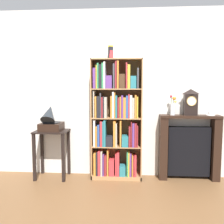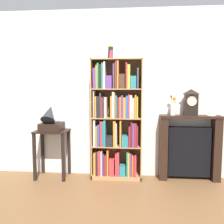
{
  "view_description": "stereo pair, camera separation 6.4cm",
  "coord_description": "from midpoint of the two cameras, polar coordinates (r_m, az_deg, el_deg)",
  "views": [
    {
      "loc": [
        0.21,
        -3.73,
        1.46
      ],
      "look_at": [
        -0.07,
        0.09,
        1.07
      ],
      "focal_mm": 39.2,
      "sensor_mm": 36.0,
      "label": 1
    },
    {
      "loc": [
        0.27,
        -3.72,
        1.46
      ],
      "look_at": [
        -0.07,
        0.09,
        1.07
      ],
      "focal_mm": 39.2,
      "sensor_mm": 36.0,
      "label": 2
    }
  ],
  "objects": [
    {
      "name": "flower_vase",
      "position": [
        3.9,
        13.55,
        1.26
      ],
      "size": [
        0.11,
        0.1,
        0.31
      ],
      "color": "silver",
      "rests_on": "fireplace_mantel"
    },
    {
      "name": "ground_plane",
      "position": [
        4.01,
        0.51,
        -15.62
      ],
      "size": [
        7.41,
        6.4,
        0.02
      ],
      "primitive_type": "cube",
      "color": "brown"
    },
    {
      "name": "bookshelf",
      "position": [
        3.86,
        0.37,
        -2.66
      ],
      "size": [
        0.79,
        0.28,
        1.89
      ],
      "color": "#A87A4C",
      "rests_on": "ground"
    },
    {
      "name": "fireplace_mantel",
      "position": [
        4.08,
        17.05,
        -7.95
      ],
      "size": [
        0.93,
        0.23,
        1.02
      ],
      "color": "black",
      "rests_on": "ground"
    },
    {
      "name": "gramophone",
      "position": [
        3.96,
        -14.62,
        -1.9
      ],
      "size": [
        0.34,
        0.43,
        0.46
      ],
      "color": "black",
      "rests_on": "side_table_left"
    },
    {
      "name": "wall_back",
      "position": [
        4.0,
        1.55,
        4.21
      ],
      "size": [
        4.41,
        0.08,
        2.69
      ],
      "primitive_type": "cube",
      "color": "silver",
      "rests_on": "ground"
    },
    {
      "name": "side_table_left",
      "position": [
        4.07,
        -14.29,
        -7.32
      ],
      "size": [
        0.52,
        0.41,
        0.77
      ],
      "color": "black",
      "rests_on": "ground"
    },
    {
      "name": "mantel_clock",
      "position": [
        3.95,
        17.42,
        2.21
      ],
      "size": [
        0.2,
        0.13,
        0.41
      ],
      "color": "black",
      "rests_on": "fireplace_mantel"
    },
    {
      "name": "cup_stack",
      "position": [
        3.89,
        -0.8,
        13.73
      ],
      "size": [
        0.09,
        0.09,
        0.21
      ],
      "color": "black",
      "rests_on": "bookshelf"
    },
    {
      "name": "teacup_with_saucer",
      "position": [
        4.05,
        21.63,
        -0.43
      ],
      "size": [
        0.13,
        0.13,
        0.05
      ],
      "color": "white",
      "rests_on": "fireplace_mantel"
    }
  ]
}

